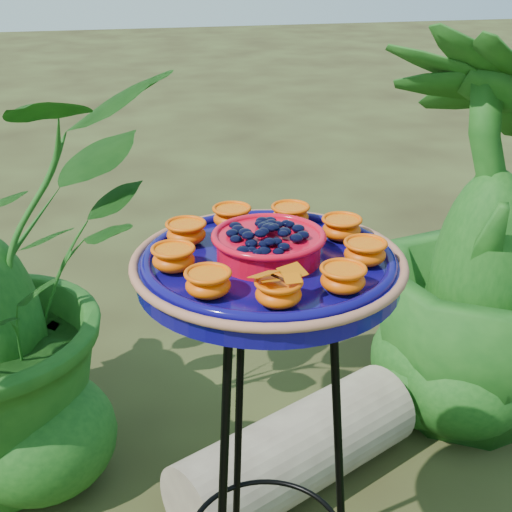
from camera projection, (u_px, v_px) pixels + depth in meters
The scene contains 4 objects.
tripod_stand at pixel (267, 444), 1.21m from camera, with size 0.34×0.34×0.79m.
feeder_dish at pixel (268, 261), 1.07m from camera, with size 0.47×0.47×0.09m.
driftwood_log at pixel (296, 452), 1.75m from camera, with size 0.22×0.22×0.65m, color tan.
shrub_back_right at pixel (489, 233), 1.89m from camera, with size 0.61×0.61×1.09m, color #164A13.
Camera 1 is at (-0.19, -1.08, 1.27)m, focal length 50.00 mm.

